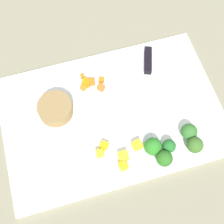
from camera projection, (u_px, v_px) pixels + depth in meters
The scene contains 20 objects.
ground_plane at pixel (112, 116), 0.81m from camera, with size 4.00×4.00×0.00m, color gray.
cutting_board at pixel (112, 115), 0.80m from camera, with size 0.55×0.37×0.01m, color white.
prep_bowl at pixel (55, 109), 0.78m from camera, with size 0.09×0.09×0.04m, color olive.
chef_knife at pixel (148, 78), 0.83m from camera, with size 0.12×0.29×0.02m.
carrot_dice_0 at pixel (83, 88), 0.82m from camera, with size 0.01×0.01×0.01m, color orange.
carrot_dice_1 at pixel (101, 88), 0.82m from camera, with size 0.02×0.02×0.01m, color orange.
carrot_dice_2 at pixel (86, 83), 0.82m from camera, with size 0.02×0.02×0.02m, color orange.
carrot_dice_3 at pixel (92, 82), 0.83m from camera, with size 0.01×0.02×0.01m, color orange.
carrot_dice_4 at pixel (82, 76), 0.83m from camera, with size 0.01×0.01×0.01m, color orange.
carrot_dice_5 at pixel (103, 80), 0.83m from camera, with size 0.01×0.01×0.01m, color orange.
pepper_dice_0 at pixel (137, 145), 0.75m from camera, with size 0.02×0.02×0.02m, color yellow.
pepper_dice_1 at pixel (104, 146), 0.75m from camera, with size 0.02×0.02×0.02m, color yellow.
pepper_dice_2 at pixel (123, 156), 0.74m from camera, with size 0.02×0.02×0.02m, color yellow.
pepper_dice_3 at pixel (123, 166), 0.73m from camera, with size 0.02×0.02×0.02m, color yellow.
pepper_dice_4 at pixel (100, 154), 0.74m from camera, with size 0.02×0.02×0.02m, color yellow.
broccoli_floret_0 at pixel (189, 132), 0.75m from camera, with size 0.04×0.04×0.04m.
broccoli_floret_1 at pixel (169, 146), 0.74m from camera, with size 0.03×0.03×0.04m.
broccoli_floret_2 at pixel (164, 158), 0.72m from camera, with size 0.04×0.04×0.04m.
broccoli_floret_3 at pixel (195, 145), 0.74m from camera, with size 0.04×0.04×0.05m.
broccoli_floret_4 at pixel (153, 147), 0.74m from camera, with size 0.04×0.04×0.04m.
Camera 1 is at (0.09, 0.31, 0.74)m, focal length 50.59 mm.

